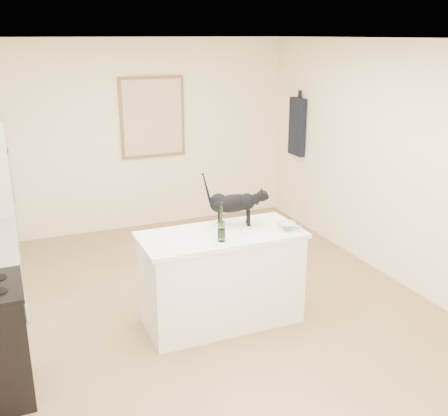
% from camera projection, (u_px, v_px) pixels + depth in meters
% --- Properties ---
extents(floor, '(5.50, 5.50, 0.00)m').
position_uv_depth(floor, '(204.00, 313.00, 5.33)').
color(floor, '#967650').
rests_on(floor, ground).
extents(ceiling, '(5.50, 5.50, 0.00)m').
position_uv_depth(ceiling, '(201.00, 38.00, 4.53)').
color(ceiling, white).
rests_on(ceiling, ground).
extents(wall_back, '(4.50, 0.00, 4.50)m').
position_uv_depth(wall_back, '(132.00, 137.00, 7.34)').
color(wall_back, '#FFEBC5').
rests_on(wall_back, ground).
extents(wall_front, '(4.50, 0.00, 4.50)m').
position_uv_depth(wall_front, '(410.00, 333.00, 2.52)').
color(wall_front, '#FFEBC5').
rests_on(wall_front, ground).
extents(wall_right, '(0.00, 5.50, 5.50)m').
position_uv_depth(wall_right, '(399.00, 165.00, 5.76)').
color(wall_right, '#FFEBC5').
rests_on(wall_right, ground).
extents(island_base, '(1.44, 0.67, 0.86)m').
position_uv_depth(island_base, '(221.00, 280.00, 5.06)').
color(island_base, white).
rests_on(island_base, floor).
extents(island_top, '(1.50, 0.70, 0.04)m').
position_uv_depth(island_top, '(221.00, 235.00, 4.92)').
color(island_top, white).
rests_on(island_top, island_base).
extents(artwork_frame, '(0.90, 0.03, 1.10)m').
position_uv_depth(artwork_frame, '(153.00, 117.00, 7.35)').
color(artwork_frame, brown).
rests_on(artwork_frame, wall_back).
extents(artwork_canvas, '(0.82, 0.00, 1.02)m').
position_uv_depth(artwork_canvas, '(153.00, 117.00, 7.33)').
color(artwork_canvas, beige).
rests_on(artwork_canvas, wall_back).
extents(hanging_garment, '(0.08, 0.34, 0.80)m').
position_uv_depth(hanging_garment, '(297.00, 127.00, 7.50)').
color(hanging_garment, black).
rests_on(hanging_garment, wall_right).
extents(black_cat, '(0.57, 0.33, 0.38)m').
position_uv_depth(black_cat, '(233.00, 206.00, 5.06)').
color(black_cat, black).
rests_on(black_cat, island_top).
extents(wine_bottle, '(0.07, 0.07, 0.31)m').
position_uv_depth(wine_bottle, '(221.00, 225.00, 4.68)').
color(wine_bottle, '#2D5321').
rests_on(wine_bottle, island_top).
extents(glass_bowl, '(0.26, 0.26, 0.05)m').
position_uv_depth(glass_bowl, '(290.00, 226.00, 5.00)').
color(glass_bowl, white).
rests_on(glass_bowl, island_top).
extents(fridge_paper, '(0.05, 0.13, 0.17)m').
position_uv_depth(fridge_paper, '(7.00, 154.00, 6.44)').
color(fridge_paper, beige).
rests_on(fridge_paper, fridge).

